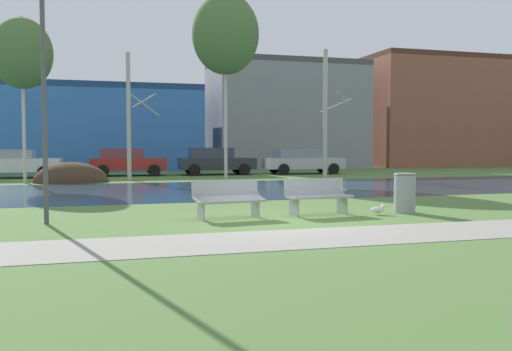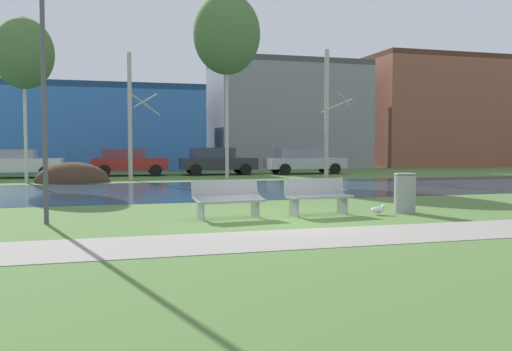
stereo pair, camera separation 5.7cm
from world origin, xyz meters
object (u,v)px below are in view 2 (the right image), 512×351
object	(u,v)px
parked_wagon_fourth_silver	(303,161)
trash_bin	(405,192)
parked_hatch_third_dark	(216,161)
seagull	(378,209)
parked_van_nearest_white	(16,163)
bench_right	(318,195)
bench_left	(228,198)
streetlamp	(43,36)
parked_sedan_second_red	(128,161)

from	to	relation	value
parked_wagon_fourth_silver	trash_bin	bearing A→B (deg)	-103.21
parked_hatch_third_dark	seagull	bearing A→B (deg)	-89.97
trash_bin	parked_hatch_third_dark	size ratio (longest dim) A/B	0.23
parked_van_nearest_white	bench_right	bearing A→B (deg)	-63.29
bench_left	parked_wagon_fourth_silver	size ratio (longest dim) A/B	0.36
bench_left	parked_hatch_third_dark	xyz separation A→B (m)	(3.60, 18.55, 0.34)
bench_left	streetlamp	world-z (taller)	streetlamp
trash_bin	parked_van_nearest_white	size ratio (longest dim) A/B	0.22
parked_sedan_second_red	bench_left	bearing A→B (deg)	-86.00
parked_sedan_second_red	parked_van_nearest_white	bearing A→B (deg)	-174.91
streetlamp	seagull	bearing A→B (deg)	-4.36
seagull	parked_hatch_third_dark	xyz separation A→B (m)	(-0.01, 18.92, 0.68)
bench_left	parked_sedan_second_red	world-z (taller)	parked_sedan_second_red
bench_right	parked_hatch_third_dark	size ratio (longest dim) A/B	0.38
trash_bin	seagull	bearing A→B (deg)	-166.19
parked_hatch_third_dark	bench_right	bearing A→B (deg)	-94.32
parked_hatch_third_dark	parked_van_nearest_white	bearing A→B (deg)	-178.35
parked_sedan_second_red	parked_hatch_third_dark	distance (m)	4.92
trash_bin	parked_wagon_fourth_silver	bearing A→B (deg)	76.79
trash_bin	parked_sedan_second_red	xyz separation A→B (m)	(-5.75, 18.92, 0.28)
parked_van_nearest_white	parked_sedan_second_red	distance (m)	5.69
parked_van_nearest_white	bench_left	bearing A→B (deg)	-69.07
trash_bin	seagull	distance (m)	0.94
parked_van_nearest_white	trash_bin	bearing A→B (deg)	-58.18
bench_left	parked_wagon_fourth_silver	distance (m)	20.02
bench_right	trash_bin	xyz separation A→B (m)	(2.24, -0.17, 0.03)
parked_van_nearest_white	seagull	bearing A→B (deg)	-60.37
bench_right	trash_bin	distance (m)	2.25
seagull	bench_left	bearing A→B (deg)	174.15
seagull	parked_van_nearest_white	bearing A→B (deg)	119.63
bench_left	trash_bin	world-z (taller)	trash_bin
seagull	streetlamp	xyz separation A→B (m)	(-7.50, 0.57, 3.81)
parked_van_nearest_white	streetlamp	bearing A→B (deg)	-80.29
bench_left	parked_sedan_second_red	size ratio (longest dim) A/B	0.40
seagull	parked_wagon_fourth_silver	bearing A→B (deg)	74.49
parked_van_nearest_white	parked_sedan_second_red	size ratio (longest dim) A/B	1.09
bench_left	trash_bin	size ratio (longest dim) A/B	1.69
parked_sedan_second_red	parked_wagon_fourth_silver	bearing A→B (deg)	-4.20
seagull	parked_sedan_second_red	xyz separation A→B (m)	(-4.92, 19.12, 0.66)
trash_bin	streetlamp	xyz separation A→B (m)	(-8.34, 0.37, 3.44)
seagull	trash_bin	bearing A→B (deg)	13.81
bench_right	parked_wagon_fourth_silver	size ratio (longest dim) A/B	0.36
trash_bin	parked_wagon_fourth_silver	size ratio (longest dim) A/B	0.21
parked_van_nearest_white	parked_wagon_fourth_silver	size ratio (longest dim) A/B	0.97
parked_van_nearest_white	parked_wagon_fourth_silver	xyz separation A→B (m)	(15.69, -0.23, -0.00)
bench_right	parked_van_nearest_white	size ratio (longest dim) A/B	0.37
streetlamp	parked_van_nearest_white	world-z (taller)	streetlamp
trash_bin	streetlamp	size ratio (longest dim) A/B	0.16
streetlamp	parked_van_nearest_white	distance (m)	18.58
parked_sedan_second_red	parked_hatch_third_dark	bearing A→B (deg)	-2.35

